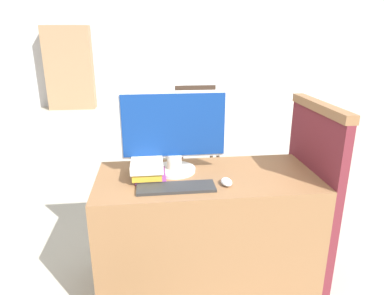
# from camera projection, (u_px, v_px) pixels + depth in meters

# --- Properties ---
(wall_back) EXTENTS (12.00, 0.06, 2.80)m
(wall_back) POSITION_uv_depth(u_px,v_px,m) (163.00, 39.00, 7.33)
(wall_back) COLOR silver
(wall_back) RESTS_ON ground_plane
(desk) EXTENTS (1.27, 0.60, 0.76)m
(desk) POSITION_uv_depth(u_px,v_px,m) (206.00, 233.00, 2.10)
(desk) COLOR #8C603D
(desk) RESTS_ON ground_plane
(carrel_divider) EXTENTS (0.07, 0.65, 1.16)m
(carrel_divider) POSITION_uv_depth(u_px,v_px,m) (310.00, 194.00, 2.13)
(carrel_divider) COLOR maroon
(carrel_divider) RESTS_ON ground_plane
(monitor) EXTENTS (0.61, 0.25, 0.48)m
(monitor) POSITION_uv_depth(u_px,v_px,m) (174.00, 133.00, 1.96)
(monitor) COLOR silver
(monitor) RESTS_ON desk
(keyboard) EXTENTS (0.41, 0.13, 0.02)m
(keyboard) POSITION_uv_depth(u_px,v_px,m) (176.00, 188.00, 1.81)
(keyboard) COLOR #2D2D2D
(keyboard) RESTS_ON desk
(mouse) EXTENTS (0.06, 0.10, 0.03)m
(mouse) POSITION_uv_depth(u_px,v_px,m) (226.00, 182.00, 1.85)
(mouse) COLOR white
(mouse) RESTS_ON desk
(book_stack) EXTENTS (0.19, 0.25, 0.11)m
(book_stack) POSITION_uv_depth(u_px,v_px,m) (148.00, 169.00, 1.93)
(book_stack) COLOR #7A3384
(book_stack) RESTS_ON desk
(far_chair) EXTENTS (0.44, 0.44, 1.00)m
(far_chair) POSITION_uv_depth(u_px,v_px,m) (196.00, 129.00, 3.73)
(far_chair) COLOR #38281E
(far_chair) RESTS_ON ground_plane
(bookshelf_far) EXTENTS (0.94, 0.32, 1.68)m
(bookshelf_far) POSITION_uv_depth(u_px,v_px,m) (69.00, 68.00, 7.06)
(bookshelf_far) COLOR #9E7A56
(bookshelf_far) RESTS_ON ground_plane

